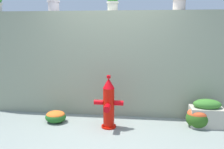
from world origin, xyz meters
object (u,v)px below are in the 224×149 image
(potted_plant_2, at_px, (113,0))
(planter_box, at_px, (206,113))
(potted_plant_1, at_px, (53,0))
(flower_bush_left, at_px, (56,116))
(fire_hydrant, at_px, (109,104))
(flower_bush_right, at_px, (197,117))

(potted_plant_2, height_order, planter_box, potted_plant_2)
(planter_box, bearing_deg, potted_plant_1, 170.83)
(flower_bush_left, height_order, planter_box, planter_box)
(fire_hydrant, distance_m, flower_bush_left, 1.06)
(potted_plant_2, height_order, flower_bush_right, potted_plant_2)
(potted_plant_1, height_order, potted_plant_2, potted_plant_1)
(fire_hydrant, distance_m, planter_box, 1.73)
(fire_hydrant, height_order, flower_bush_left, fire_hydrant)
(potted_plant_1, distance_m, fire_hydrant, 2.28)
(potted_plant_2, distance_m, planter_box, 2.69)
(fire_hydrant, xyz_separation_m, flower_bush_right, (1.54, 0.20, -0.24))
(flower_bush_right, bearing_deg, fire_hydrant, -172.43)
(planter_box, bearing_deg, potted_plant_2, 163.60)
(potted_plant_2, relative_size, flower_bush_right, 0.90)
(fire_hydrant, bearing_deg, flower_bush_right, 7.57)
(potted_plant_1, height_order, fire_hydrant, potted_plant_1)
(potted_plant_1, distance_m, flower_bush_left, 2.21)
(potted_plant_1, xyz_separation_m, flower_bush_left, (0.16, -0.60, -2.13))
(flower_bush_left, xyz_separation_m, flower_bush_right, (2.55, 0.08, 0.07))
(flower_bush_right, relative_size, planter_box, 0.70)
(fire_hydrant, xyz_separation_m, planter_box, (1.70, 0.26, -0.19))
(potted_plant_2, xyz_separation_m, fire_hydrant, (0.02, -0.77, -1.82))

